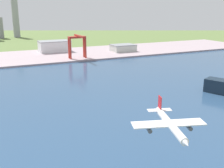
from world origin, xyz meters
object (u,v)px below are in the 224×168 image
at_px(port_crane_red, 77,41).
at_px(warehouse_main, 54,46).
at_px(warehouse_annex, 123,48).
at_px(airplane_landing, 170,124).

distance_m(port_crane_red, warehouse_main, 86.33).
xyz_separation_m(warehouse_main, warehouse_annex, (114.91, -48.37, -3.71)).
height_order(port_crane_red, warehouse_annex, port_crane_red).
xyz_separation_m(airplane_landing, warehouse_main, (43.55, 397.23, -15.57)).
bearing_deg(warehouse_main, airplane_landing, -96.26).
relative_size(port_crane_red, warehouse_annex, 1.00).
relative_size(airplane_landing, port_crane_red, 0.92).
distance_m(port_crane_red, warehouse_annex, 106.24).
bearing_deg(port_crane_red, warehouse_main, 101.33).
height_order(warehouse_main, warehouse_annex, warehouse_main).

